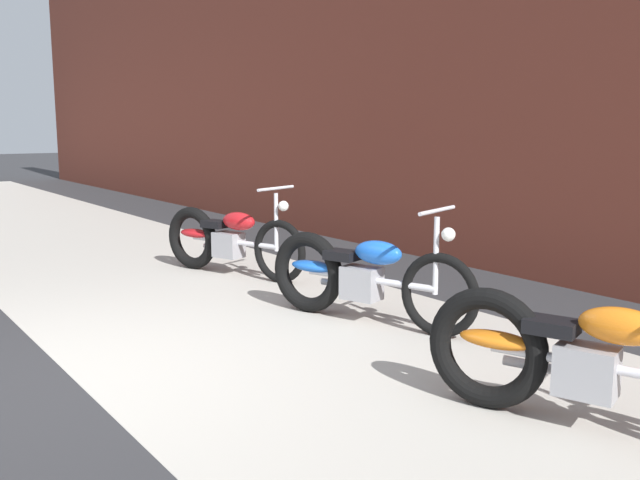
{
  "coord_description": "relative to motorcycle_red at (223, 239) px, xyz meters",
  "views": [
    {
      "loc": [
        4.66,
        -1.26,
        1.66
      ],
      "look_at": [
        0.12,
        2.0,
        0.75
      ],
      "focal_mm": 39.46,
      "sensor_mm": 36.0,
      "label": 1
    }
  ],
  "objects": [
    {
      "name": "sidewalk_slab",
      "position": [
        2.32,
        -0.66,
        -0.4
      ],
      "size": [
        36.0,
        3.5,
        0.01
      ],
      "primitive_type": "cube",
      "color": "#B2ADA3",
      "rests_on": "ground"
    },
    {
      "name": "ground_plane",
      "position": [
        2.32,
        -2.41,
        -0.4
      ],
      "size": [
        80.0,
        80.0,
        0.0
      ],
      "primitive_type": "plane",
      "color": "#2D2D30"
    },
    {
      "name": "motorcycle_orange",
      "position": [
        4.78,
        -0.38,
        0.0
      ],
      "size": [
        1.92,
        0.89,
        1.03
      ],
      "rotation": [
        0.0,
        0.0,
        0.34
      ],
      "color": "black",
      "rests_on": "ground"
    },
    {
      "name": "brick_building_wall",
      "position": [
        2.32,
        2.79,
        2.53
      ],
      "size": [
        36.0,
        0.5,
        5.86
      ],
      "primitive_type": "cube",
      "color": "brown",
      "rests_on": "ground"
    },
    {
      "name": "motorcycle_red",
      "position": [
        0.0,
        0.0,
        0.0
      ],
      "size": [
        1.93,
        0.87,
        1.03
      ],
      "rotation": [
        0.0,
        0.0,
        0.33
      ],
      "color": "black",
      "rests_on": "ground"
    },
    {
      "name": "motorcycle_blue",
      "position": [
        2.38,
        -0.01,
        0.0
      ],
      "size": [
        1.93,
        0.86,
        1.03
      ],
      "rotation": [
        0.0,
        0.0,
        0.32
      ],
      "color": "black",
      "rests_on": "ground"
    }
  ]
}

